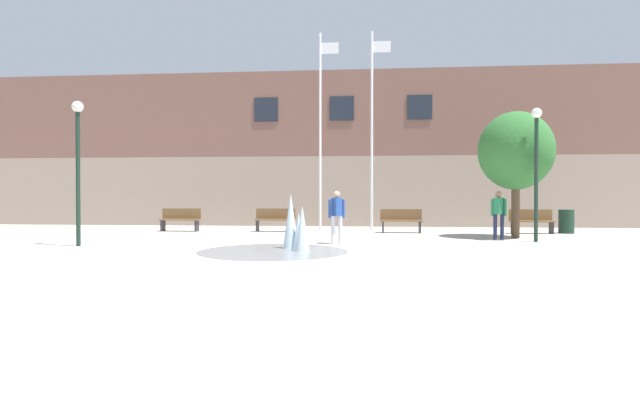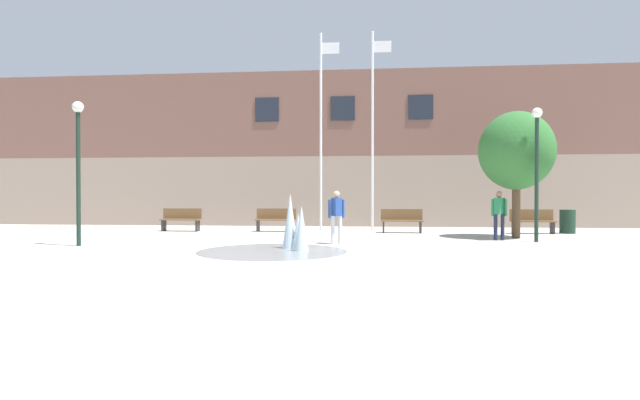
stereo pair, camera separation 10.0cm
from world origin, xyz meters
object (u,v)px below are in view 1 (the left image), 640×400
at_px(teen_by_trashcan, 499,211).
at_px(adult_watching, 337,213).
at_px(park_bench_near_trashcan, 531,221).
at_px(park_bench_center, 275,219).
at_px(flagpole_right, 373,125).
at_px(park_bench_under_right_flagpole, 401,220).
at_px(lamp_post_right_lane, 536,155).
at_px(trash_can, 566,221).
at_px(flagpole_left, 321,126).
at_px(street_tree_near_building, 516,151).
at_px(park_bench_far_left, 180,219).
at_px(lamp_post_left_lane, 78,152).

distance_m(teen_by_trashcan, adult_watching, 5.46).
bearing_deg(park_bench_near_trashcan, teen_by_trashcan, -124.66).
bearing_deg(adult_watching, park_bench_center, 1.06).
distance_m(park_bench_center, flagpole_right, 5.45).
xyz_separation_m(park_bench_under_right_flagpole, park_bench_near_trashcan, (4.88, 0.08, 0.00)).
height_order(park_bench_under_right_flagpole, flagpole_right, flagpole_right).
xyz_separation_m(lamp_post_right_lane, trash_can, (2.30, 3.59, -2.25)).
distance_m(adult_watching, lamp_post_right_lane, 6.51).
bearing_deg(trash_can, flagpole_left, 176.47).
xyz_separation_m(adult_watching, lamp_post_right_lane, (6.16, 1.16, 1.77)).
distance_m(park_bench_under_right_flagpole, adult_watching, 5.00).
bearing_deg(park_bench_near_trashcan, park_bench_under_right_flagpole, -179.08).
height_order(adult_watching, flagpole_right, flagpole_right).
bearing_deg(adult_watching, teen_by_trashcan, -100.57).
height_order(park_bench_under_right_flagpole, street_tree_near_building, street_tree_near_building).
distance_m(park_bench_far_left, park_bench_under_right_flagpole, 8.76).
distance_m(park_bench_under_right_flagpole, lamp_post_left_lane, 11.40).
height_order(park_bench_center, adult_watching, adult_watching).
xyz_separation_m(park_bench_under_right_flagpole, teen_by_trashcan, (2.94, -2.72, 0.45)).
bearing_deg(flagpole_left, park_bench_near_trashcan, -5.66).
bearing_deg(flagpole_right, trash_can, -4.53).
xyz_separation_m(park_bench_far_left, lamp_post_right_lane, (12.69, -3.31, 2.22)).
xyz_separation_m(park_bench_near_trashcan, lamp_post_left_lane, (-14.46, -5.84, 2.21)).
bearing_deg(park_bench_near_trashcan, lamp_post_right_lane, -105.75).
distance_m(park_bench_under_right_flagpole, teen_by_trashcan, 4.03).
height_order(teen_by_trashcan, lamp_post_left_lane, lamp_post_left_lane).
bearing_deg(trash_can, park_bench_center, -179.68).
height_order(flagpole_right, street_tree_near_building, flagpole_right).
relative_size(adult_watching, flagpole_right, 0.20).
relative_size(park_bench_under_right_flagpole, flagpole_right, 0.20).
xyz_separation_m(park_bench_far_left, teen_by_trashcan, (11.71, -2.73, 0.45)).
xyz_separation_m(adult_watching, trash_can, (8.46, 4.75, -0.48)).
xyz_separation_m(park_bench_center, flagpole_left, (1.78, 0.64, 3.79)).
xyz_separation_m(park_bench_near_trashcan, lamp_post_right_lane, (-0.95, -3.37, 2.22)).
height_order(park_bench_center, teen_by_trashcan, teen_by_trashcan).
relative_size(park_bench_center, flagpole_right, 0.20).
distance_m(flagpole_left, lamp_post_right_lane, 8.39).
bearing_deg(flagpole_right, street_tree_near_building, -29.42).
xyz_separation_m(park_bench_near_trashcan, flagpole_left, (-8.06, 0.80, 3.79)).
relative_size(park_bench_near_trashcan, flagpole_right, 0.20).
bearing_deg(lamp_post_right_lane, flagpole_left, 149.60).
xyz_separation_m(park_bench_center, park_bench_near_trashcan, (9.83, -0.16, 0.00)).
xyz_separation_m(adult_watching, flagpole_right, (1.15, 5.33, 3.33)).
bearing_deg(street_tree_near_building, trash_can, 40.55).
distance_m(lamp_post_left_lane, street_tree_near_building, 13.88).
height_order(park_bench_near_trashcan, flagpole_left, flagpole_left).
distance_m(teen_by_trashcan, flagpole_right, 6.35).
distance_m(flagpole_left, flagpole_right, 2.09).
distance_m(flagpole_left, trash_can, 10.17).
bearing_deg(park_bench_near_trashcan, flagpole_left, 174.34).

